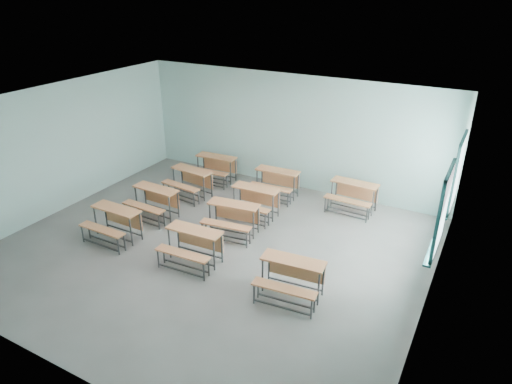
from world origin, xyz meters
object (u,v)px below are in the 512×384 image
desk_unit_r1c0 (154,198)px  desk_unit_r3c2 (353,193)px  desk_unit_r2c1 (254,198)px  desk_unit_r1c1 (232,215)px  desk_unit_r0c2 (291,274)px  desk_unit_r0c1 (192,242)px  desk_unit_r0c0 (114,220)px  desk_unit_r2c0 (190,179)px  desk_unit_r3c1 (276,180)px  desk_unit_r3c0 (215,165)px

desk_unit_r1c0 → desk_unit_r3c2: bearing=34.4°
desk_unit_r2c1 → desk_unit_r1c1: bearing=-91.8°
desk_unit_r2c1 → desk_unit_r3c2: same height
desk_unit_r0c2 → desk_unit_r0c1: bearing=173.3°
desk_unit_r3c2 → desk_unit_r2c1: bearing=-141.7°
desk_unit_r0c0 → desk_unit_r2c0: size_ratio=0.95×
desk_unit_r1c0 → desk_unit_r2c1: 2.50m
desk_unit_r1c0 → desk_unit_r0c0: bearing=-91.0°
desk_unit_r1c0 → desk_unit_r3c1: (2.16, 2.51, 0.00)m
desk_unit_r3c1 → desk_unit_r3c2: size_ratio=1.00×
desk_unit_r3c0 → desk_unit_r3c1: (2.06, -0.11, 0.00)m
desk_unit_r0c2 → desk_unit_r3c0: (-4.25, 3.90, 0.00)m
desk_unit_r0c1 → desk_unit_r1c0: size_ratio=1.01×
desk_unit_r0c1 → desk_unit_r2c0: bearing=124.2°
desk_unit_r0c2 → desk_unit_r1c0: bearing=158.1°
desk_unit_r0c0 → desk_unit_r3c0: bearing=88.3°
desk_unit_r3c2 → desk_unit_r3c0: bearing=-176.5°
desk_unit_r3c0 → desk_unit_r3c2: (4.15, 0.09, 0.00)m
desk_unit_r1c0 → desk_unit_r1c1: same height
desk_unit_r3c1 → desk_unit_r1c1: bearing=-92.2°
desk_unit_r3c1 → desk_unit_r3c2: bearing=3.0°
desk_unit_r2c0 → desk_unit_r3c0: same height
desk_unit_r0c0 → desk_unit_r1c1: size_ratio=0.93×
desk_unit_r1c0 → desk_unit_r2c0: (0.06, 1.43, 0.00)m
desk_unit_r2c0 → desk_unit_r2c1: same height
desk_unit_r0c0 → desk_unit_r3c1: same height
desk_unit_r2c0 → desk_unit_r3c2: 4.38m
desk_unit_r0c1 → desk_unit_r3c1: same height
desk_unit_r0c0 → desk_unit_r1c0: size_ratio=0.99×
desk_unit_r2c0 → desk_unit_r3c1: size_ratio=1.04×
desk_unit_r0c2 → desk_unit_r2c1: 3.30m
desk_unit_r0c0 → desk_unit_r3c1: size_ratio=0.98×
desk_unit_r3c0 → desk_unit_r2c1: bearing=-37.2°
desk_unit_r3c1 → desk_unit_r2c1: bearing=-91.2°
desk_unit_r1c1 → desk_unit_r2c1: same height
desk_unit_r0c2 → desk_unit_r3c2: size_ratio=1.03×
desk_unit_r1c0 → desk_unit_r2c1: same height
desk_unit_r0c2 → desk_unit_r3c1: same height
desk_unit_r0c1 → desk_unit_r3c2: bearing=58.2°
desk_unit_r0c0 → desk_unit_r1c0: bearing=87.7°
desk_unit_r1c1 → desk_unit_r2c0: bearing=141.7°
desk_unit_r0c0 → desk_unit_r2c0: bearing=88.0°
desk_unit_r1c1 → desk_unit_r3c2: bearing=42.7°
desk_unit_r0c0 → desk_unit_r0c1: same height
desk_unit_r0c1 → desk_unit_r3c1: size_ratio=1.00×
desk_unit_r0c1 → desk_unit_r3c0: 4.33m
desk_unit_r2c1 → desk_unit_r3c0: 2.52m
desk_unit_r1c0 → desk_unit_r3c0: (0.10, 2.61, 0.00)m
desk_unit_r0c2 → desk_unit_r1c0: size_ratio=1.04×
desk_unit_r3c2 → desk_unit_r0c2: bearing=-86.4°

